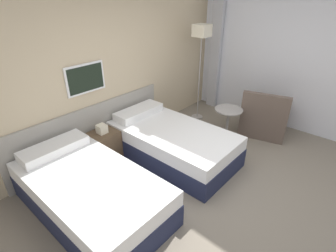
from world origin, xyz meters
name	(u,v)px	position (x,y,z in m)	size (l,w,h in m)	color
ground_plane	(221,192)	(0.00, 0.00, 0.00)	(16.00, 16.00, 0.00)	slate
wall_headboard	(112,72)	(-0.04, 2.16, 1.30)	(10.00, 0.10, 2.70)	#C6B28E
wall_window	(308,61)	(2.61, -0.07, 1.34)	(0.21, 4.64, 2.70)	white
bed_near_door	(90,192)	(-1.35, 1.09, 0.27)	(1.11, 2.04, 0.65)	#1E233D
bed_near_window	(172,142)	(0.22, 1.09, 0.27)	(1.11, 2.04, 0.65)	#1E233D
nightstand	(104,145)	(-0.57, 1.86, 0.25)	(0.45, 0.39, 0.63)	brown
floor_lamp	(202,38)	(1.72, 1.65, 1.66)	(0.28, 0.28, 1.91)	#9E9993
side_table	(228,118)	(1.36, 0.73, 0.41)	(0.50, 0.50, 0.58)	gray
armchair	(264,119)	(2.00, 0.29, 0.29)	(0.93, 0.98, 0.89)	brown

